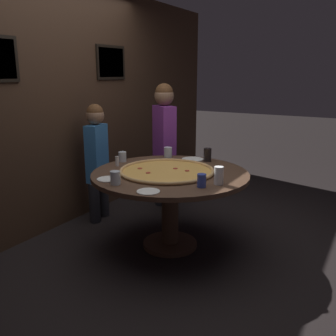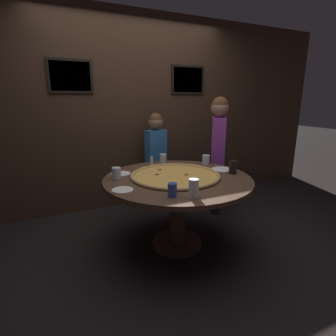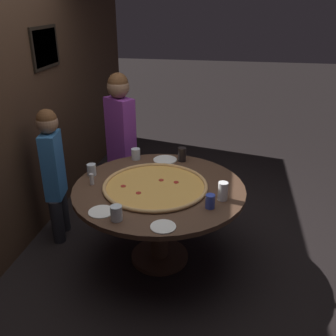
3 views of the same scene
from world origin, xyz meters
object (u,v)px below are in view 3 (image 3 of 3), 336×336
at_px(drink_cup_near_right, 136,154).
at_px(diner_far_left, 121,135).
at_px(drink_cup_near_left, 210,201).
at_px(drink_cup_far_right, 92,170).
at_px(drink_cup_far_left, 223,191).
at_px(white_plate_left_side, 165,160).
at_px(drink_cup_centre_back, 116,213).
at_px(drink_cup_by_shaker, 182,154).
at_px(white_plate_right_side, 163,227).
at_px(diner_side_left, 53,168).
at_px(white_plate_beside_cup, 101,212).
at_px(condiment_shaker, 92,179).
at_px(dining_table, 159,202).
at_px(giant_pizza, 155,186).

bearing_deg(drink_cup_near_right, diner_far_left, 36.31).
height_order(drink_cup_near_left, drink_cup_far_right, drink_cup_near_left).
bearing_deg(drink_cup_far_left, white_plate_left_side, 40.15).
bearing_deg(drink_cup_far_left, drink_cup_near_left, 148.41).
height_order(drink_cup_centre_back, diner_far_left, diner_far_left).
distance_m(drink_cup_by_shaker, drink_cup_centre_back, 1.18).
xyz_separation_m(drink_cup_centre_back, drink_cup_near_right, (1.10, 0.14, -0.00)).
xyz_separation_m(drink_cup_far_right, white_plate_right_side, (-0.72, -0.79, -0.05)).
bearing_deg(drink_cup_near_right, white_plate_right_side, -156.79).
height_order(drink_cup_near_left, drink_cup_centre_back, drink_cup_centre_back).
height_order(white_plate_left_side, diner_side_left, diner_side_left).
bearing_deg(drink_cup_near_right, white_plate_beside_cup, 179.85).
xyz_separation_m(drink_cup_far_left, diner_far_left, (1.01, 1.13, 0.04)).
relative_size(drink_cup_near_right, condiment_shaker, 1.12).
relative_size(drink_cup_near_left, diner_far_left, 0.07).
height_order(drink_cup_by_shaker, white_plate_left_side, drink_cup_by_shaker).
bearing_deg(drink_cup_near_left, diner_side_left, 72.69).
bearing_deg(drink_cup_by_shaker, drink_cup_far_right, 121.16).
relative_size(drink_cup_near_left, white_plate_left_side, 0.47).
xyz_separation_m(dining_table, diner_side_left, (0.19, 1.05, 0.15)).
relative_size(dining_table, diner_side_left, 1.11).
height_order(drink_cup_far_left, drink_cup_centre_back, drink_cup_far_left).
distance_m(drink_cup_far_left, drink_cup_by_shaker, 0.82).
height_order(dining_table, drink_cup_near_right, drink_cup_near_right).
relative_size(giant_pizza, drink_cup_near_left, 8.14).
bearing_deg(dining_table, white_plate_left_side, 5.19).
bearing_deg(condiment_shaker, drink_cup_far_left, -93.91).
distance_m(drink_cup_by_shaker, condiment_shaker, 0.93).
distance_m(drink_cup_far_left, diner_side_left, 1.62).
bearing_deg(drink_cup_far_left, drink_cup_by_shaker, 30.82).
distance_m(drink_cup_far_right, white_plate_beside_cup, 0.67).
relative_size(drink_cup_near_right, white_plate_left_side, 0.47).
relative_size(dining_table, giant_pizza, 1.64).
relative_size(white_plate_right_side, diner_far_left, 0.12).
bearing_deg(white_plate_right_side, drink_cup_far_right, 47.69).
xyz_separation_m(drink_cup_by_shaker, condiment_shaker, (-0.63, 0.69, -0.02)).
bearing_deg(drink_cup_near_right, giant_pizza, -150.75).
distance_m(white_plate_right_side, diner_side_left, 1.43).
xyz_separation_m(drink_cup_far_left, condiment_shaker, (0.08, 1.11, -0.03)).
distance_m(diner_far_left, diner_side_left, 0.84).
xyz_separation_m(drink_cup_near_right, condiment_shaker, (-0.60, 0.23, -0.01)).
height_order(drink_cup_far_left, drink_cup_near_left, drink_cup_far_left).
xyz_separation_m(white_plate_beside_cup, diner_far_left, (1.36, 0.25, 0.12)).
bearing_deg(dining_table, white_plate_right_side, -166.03).
bearing_deg(diner_side_left, giant_pizza, 68.10).
relative_size(drink_cup_near_left, drink_cup_by_shaker, 0.80).
distance_m(giant_pizza, diner_far_left, 1.06).
bearing_deg(giant_pizza, drink_cup_far_right, 77.62).
bearing_deg(drink_cup_near_left, white_plate_beside_cup, 104.62).
bearing_deg(diner_side_left, condiment_shaker, 51.92).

